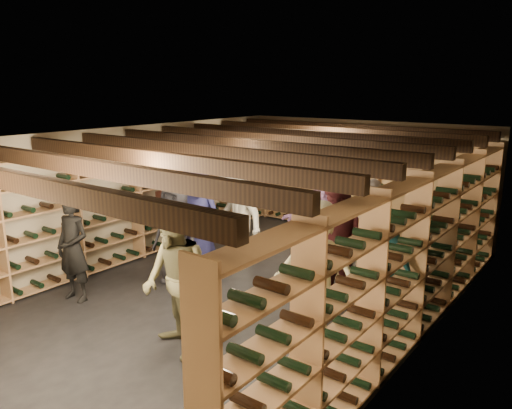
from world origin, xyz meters
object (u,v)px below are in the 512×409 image
object	(u,v)px
crate_stack_left	(319,253)
person_11	(324,227)
person_6	(197,218)
person_4	(383,269)
person_0	(176,233)
person_1	(73,249)
person_8	(337,245)
person_3	(316,268)
person_12	(375,252)
person_9	(238,215)
person_5	(179,205)
person_7	(367,235)
person_2	(175,282)
crate_loose	(315,266)
crate_stack_right	(332,256)

from	to	relation	value
crate_stack_left	person_11	size ratio (longest dim) A/B	0.41
crate_stack_left	person_6	distance (m)	2.16
person_11	crate_stack_left	bearing A→B (deg)	-176.46
crate_stack_left	person_4	bearing A→B (deg)	-37.89
person_0	person_1	xyz separation A→B (m)	(-0.70, -1.39, -0.02)
person_8	person_4	bearing A→B (deg)	-6.09
person_1	person_3	world-z (taller)	person_3
person_0	person_12	size ratio (longest dim) A/B	1.04
person_3	person_6	xyz separation A→B (m)	(-2.74, 0.70, 0.05)
person_11	person_9	bearing A→B (deg)	-156.14
person_6	person_9	xyz separation A→B (m)	(0.37, 0.64, -0.01)
person_5	person_6	distance (m)	1.13
person_0	person_7	world-z (taller)	person_7
person_12	person_7	bearing A→B (deg)	143.08
person_0	person_1	size ratio (longest dim) A/B	1.03
person_8	person_2	bearing A→B (deg)	-93.51
person_6	person_11	size ratio (longest dim) A/B	1.13
person_4	person_7	size ratio (longest dim) A/B	0.95
person_3	person_5	distance (m)	3.93
crate_stack_left	crate_loose	xyz separation A→B (m)	(-0.08, 0.00, -0.25)
crate_stack_left	person_2	world-z (taller)	person_2
crate_stack_left	person_12	xyz separation A→B (m)	(1.25, -0.60, 0.44)
crate_stack_right	person_7	xyz separation A→B (m)	(0.66, -0.14, 0.53)
person_7	person_12	world-z (taller)	person_7
person_5	person_7	size ratio (longest dim) A/B	1.04
crate_stack_right	person_1	world-z (taller)	person_1
person_0	person_6	bearing A→B (deg)	87.46
crate_stack_left	person_1	bearing A→B (deg)	-126.54
person_9	person_5	bearing A→B (deg)	-165.57
person_4	person_1	bearing A→B (deg)	-134.22
crate_stack_left	person_5	xyz separation A→B (m)	(-2.70, -0.61, 0.57)
person_7	crate_stack_left	bearing A→B (deg)	-169.42
person_3	person_4	world-z (taller)	person_3
crate_loose	person_9	xyz separation A→B (m)	(-1.27, -0.53, 0.83)
person_1	person_2	distance (m)	2.31
person_7	person_12	distance (m)	0.58
crate_stack_left	person_4	size ratio (longest dim) A/B	0.41
person_3	person_11	distance (m)	2.10
person_8	crate_loose	bearing A→B (deg)	149.42
crate_stack_right	person_2	bearing A→B (deg)	-94.70
crate_stack_right	person_0	world-z (taller)	person_0
person_2	person_7	bearing A→B (deg)	95.28
person_0	person_11	world-z (taller)	person_11
person_5	person_2	bearing A→B (deg)	-38.24
person_0	person_5	distance (m)	1.57
person_11	person_12	xyz separation A→B (m)	(1.17, -0.60, -0.04)
person_6	crate_stack_left	bearing A→B (deg)	15.86
crate_stack_left	person_5	distance (m)	2.82
crate_stack_right	person_0	size ratio (longest dim) A/B	0.42
person_2	person_4	size ratio (longest dim) A/B	1.10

